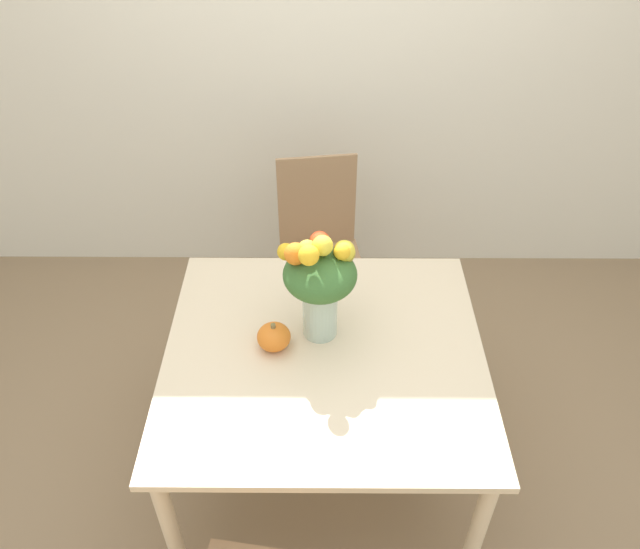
{
  "coord_description": "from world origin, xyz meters",
  "views": [
    {
      "loc": [
        -0.01,
        -1.61,
        2.48
      ],
      "look_at": [
        -0.02,
        0.11,
        1.03
      ],
      "focal_mm": 35.0,
      "sensor_mm": 36.0,
      "label": 1
    }
  ],
  "objects": [
    {
      "name": "ground_plane",
      "position": [
        0.0,
        0.0,
        0.0
      ],
      "size": [
        12.0,
        12.0,
        0.0
      ],
      "primitive_type": "plane",
      "color": "#8E7556"
    },
    {
      "name": "pumpkin",
      "position": [
        -0.19,
        0.03,
        0.79
      ],
      "size": [
        0.13,
        0.13,
        0.12
      ],
      "color": "orange",
      "rests_on": "dining_table"
    },
    {
      "name": "dining_chair_near_window",
      "position": [
        -0.02,
        0.94,
        0.49
      ],
      "size": [
        0.47,
        0.47,
        0.97
      ],
      "rotation": [
        0.0,
        0.0,
        0.14
      ],
      "color": "#9E7A56",
      "rests_on": "ground_plane"
    },
    {
      "name": "flower_vase",
      "position": [
        -0.02,
        0.11,
        0.99
      ],
      "size": [
        0.29,
        0.27,
        0.47
      ],
      "color": "#B2CCBC",
      "rests_on": "dining_table"
    },
    {
      "name": "dining_table",
      "position": [
        0.0,
        0.0,
        0.65
      ],
      "size": [
        1.21,
        1.13,
        0.73
      ],
      "color": "beige",
      "rests_on": "ground_plane"
    },
    {
      "name": "wall_back",
      "position": [
        0.0,
        1.52,
        1.35
      ],
      "size": [
        8.0,
        0.06,
        2.7
      ],
      "color": "silver",
      "rests_on": "ground_plane"
    }
  ]
}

